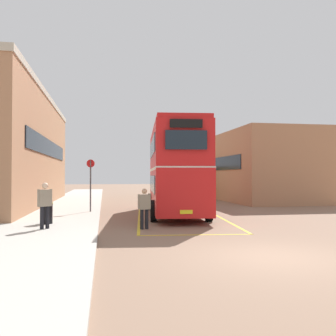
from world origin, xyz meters
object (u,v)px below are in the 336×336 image
(bus_stop_sign, at_px, (91,180))
(single_deck_bus, at_px, (177,180))
(pedestrian_waiting_near, at_px, (45,202))
(litter_bin, at_px, (46,213))
(double_decker_bus, at_px, (175,168))
(pedestrian_boarding, at_px, (144,206))

(bus_stop_sign, bearing_deg, single_deck_bus, 64.14)
(pedestrian_waiting_near, height_order, litter_bin, pedestrian_waiting_near)
(double_decker_bus, bearing_deg, pedestrian_boarding, -113.44)
(single_deck_bus, bearing_deg, pedestrian_waiting_near, -112.34)
(double_decker_bus, height_order, single_deck_bus, double_decker_bus)
(pedestrian_waiting_near, bearing_deg, pedestrian_boarding, 4.27)
(single_deck_bus, height_order, bus_stop_sign, single_deck_bus)
(double_decker_bus, relative_size, single_deck_bus, 1.21)
(double_decker_bus, distance_m, pedestrian_waiting_near, 8.23)
(double_decker_bus, xyz_separation_m, litter_bin, (-6.17, -3.92, -1.94))
(double_decker_bus, height_order, pedestrian_boarding, double_decker_bus)
(single_deck_bus, relative_size, pedestrian_waiting_near, 4.89)
(litter_bin, distance_m, bus_stop_sign, 5.39)
(double_decker_bus, height_order, pedestrian_waiting_near, double_decker_bus)
(double_decker_bus, bearing_deg, litter_bin, -147.53)
(pedestrian_boarding, height_order, bus_stop_sign, bus_stop_sign)
(double_decker_bus, relative_size, pedestrian_waiting_near, 5.91)
(single_deck_bus, relative_size, bus_stop_sign, 2.93)
(double_decker_bus, distance_m, bus_stop_sign, 4.73)
(litter_bin, xyz_separation_m, bus_stop_sign, (1.60, 4.99, 1.28))
(pedestrian_boarding, distance_m, pedestrian_waiting_near, 3.78)
(pedestrian_waiting_near, distance_m, bus_stop_sign, 6.72)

